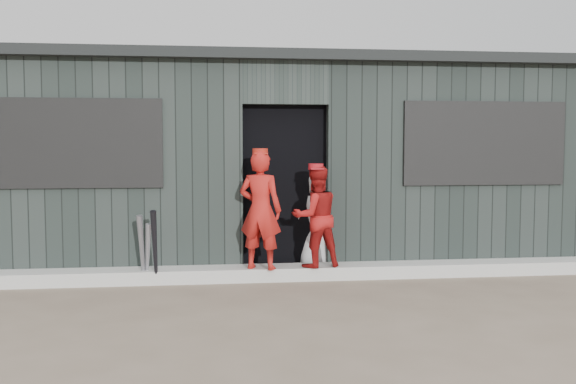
{
  "coord_description": "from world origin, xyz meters",
  "views": [
    {
      "loc": [
        -0.88,
        -5.37,
        1.54
      ],
      "look_at": [
        0.0,
        1.8,
        1.0
      ],
      "focal_mm": 40.0,
      "sensor_mm": 36.0,
      "label": 1
    }
  ],
  "objects": [
    {
      "name": "bat_mid",
      "position": [
        -1.62,
        1.69,
        0.39
      ],
      "size": [
        0.1,
        0.23,
        0.78
      ],
      "primitive_type": "cone",
      "rotation": [
        0.2,
        0.0,
        -0.16
      ],
      "color": "gray",
      "rests_on": "ground"
    },
    {
      "name": "player_red_right",
      "position": [
        0.31,
        1.73,
        0.72
      ],
      "size": [
        0.64,
        0.55,
        1.15
      ],
      "primitive_type": "imported",
      "rotation": [
        0.0,
        0.0,
        3.38
      ],
      "color": "maroon",
      "rests_on": "curb"
    },
    {
      "name": "player_red_left",
      "position": [
        -0.32,
        1.69,
        0.81
      ],
      "size": [
        0.57,
        0.48,
        1.32
      ],
      "primitive_type": "imported",
      "rotation": [
        0.0,
        0.0,
        2.75
      ],
      "color": "#AB1A15",
      "rests_on": "curb"
    },
    {
      "name": "player_grey_back",
      "position": [
        0.41,
        2.24,
        0.64
      ],
      "size": [
        0.7,
        0.54,
        1.27
      ],
      "primitive_type": "imported",
      "rotation": [
        0.0,
        0.0,
        3.39
      ],
      "color": "#B1B1B1",
      "rests_on": "ground"
    },
    {
      "name": "ground",
      "position": [
        0.0,
        0.0,
        0.0
      ],
      "size": [
        80.0,
        80.0,
        0.0
      ],
      "primitive_type": "plane",
      "color": "brown",
      "rests_on": "ground"
    },
    {
      "name": "dugout",
      "position": [
        -0.0,
        3.5,
        1.29
      ],
      "size": [
        8.3,
        3.3,
        2.62
      ],
      "color": "black",
      "rests_on": "ground"
    },
    {
      "name": "bat_right",
      "position": [
        -1.47,
        1.58,
        0.42
      ],
      "size": [
        0.08,
        0.3,
        0.85
      ],
      "primitive_type": "cone",
      "rotation": [
        0.27,
        0.0,
        -0.03
      ],
      "color": "black",
      "rests_on": "ground"
    },
    {
      "name": "curb",
      "position": [
        0.0,
        1.82,
        0.07
      ],
      "size": [
        8.0,
        0.36,
        0.15
      ],
      "primitive_type": "cube",
      "color": "#AAABA5",
      "rests_on": "ground"
    },
    {
      "name": "bat_left",
      "position": [
        -1.56,
        1.73,
        0.34
      ],
      "size": [
        0.13,
        0.23,
        0.69
      ],
      "primitive_type": "cone",
      "rotation": [
        0.23,
        0.0,
        0.32
      ],
      "color": "gray",
      "rests_on": "ground"
    }
  ]
}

